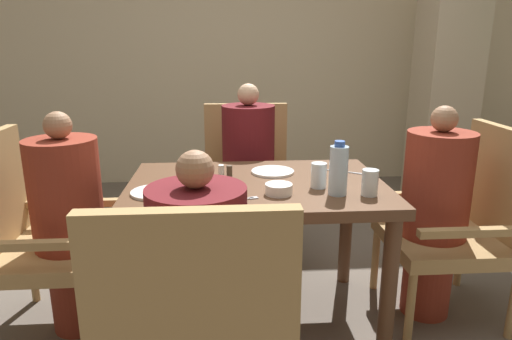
# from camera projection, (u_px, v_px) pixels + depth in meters

# --- Properties ---
(ground_plane) EXTENTS (16.00, 16.00, 0.00)m
(ground_plane) POSITION_uv_depth(u_px,v_px,m) (257.00, 317.00, 2.33)
(ground_plane) COLOR #60564C
(wall_back) EXTENTS (8.00, 0.06, 2.80)m
(wall_back) POSITION_uv_depth(u_px,v_px,m) (237.00, 38.00, 4.35)
(wall_back) COLOR beige
(wall_back) RESTS_ON ground_plane
(pillar_stone) EXTENTS (0.44, 0.44, 2.70)m
(pillar_stone) POSITION_uv_depth(u_px,v_px,m) (450.00, 44.00, 3.80)
(pillar_stone) COLOR #BCAD8E
(pillar_stone) RESTS_ON ground_plane
(dining_table) EXTENTS (1.20, 0.81, 0.72)m
(dining_table) POSITION_uv_depth(u_px,v_px,m) (257.00, 203.00, 2.16)
(dining_table) COLOR brown
(dining_table) RESTS_ON ground_plane
(chair_left_side) EXTENTS (0.56, 0.56, 0.97)m
(chair_left_side) POSITION_uv_depth(u_px,v_px,m) (36.00, 232.00, 2.12)
(chair_left_side) COLOR #A88451
(chair_left_side) RESTS_ON ground_plane
(diner_in_left_chair) EXTENTS (0.32, 0.32, 1.07)m
(diner_in_left_chair) POSITION_uv_depth(u_px,v_px,m) (69.00, 222.00, 2.12)
(diner_in_left_chair) COLOR maroon
(diner_in_left_chair) RESTS_ON ground_plane
(chair_far_side) EXTENTS (0.56, 0.56, 0.97)m
(chair_far_side) POSITION_uv_depth(u_px,v_px,m) (247.00, 177.00, 3.00)
(chair_far_side) COLOR #A88451
(chair_far_side) RESTS_ON ground_plane
(diner_in_far_chair) EXTENTS (0.32, 0.32, 1.12)m
(diner_in_far_chair) POSITION_uv_depth(u_px,v_px,m) (249.00, 173.00, 2.83)
(diner_in_far_chair) COLOR #5B1419
(diner_in_far_chair) RESTS_ON ground_plane
(chair_right_side) EXTENTS (0.56, 0.56, 0.97)m
(chair_right_side) POSITION_uv_depth(u_px,v_px,m) (463.00, 220.00, 2.27)
(chair_right_side) COLOR #A88451
(chair_right_side) RESTS_ON ground_plane
(diner_in_right_chair) EXTENTS (0.32, 0.32, 1.07)m
(diner_in_right_chair) POSITION_uv_depth(u_px,v_px,m) (434.00, 212.00, 2.24)
(diner_in_right_chair) COLOR maroon
(diner_in_right_chair) RESTS_ON ground_plane
(chair_near_corner) EXTENTS (0.56, 0.56, 0.97)m
(chair_near_corner) POSITION_uv_depth(u_px,v_px,m) (198.00, 335.00, 1.37)
(chair_near_corner) COLOR #A88451
(chair_near_corner) RESTS_ON ground_plane
(diner_in_near_chair) EXTENTS (0.32, 0.32, 1.04)m
(diner_in_near_chair) POSITION_uv_depth(u_px,v_px,m) (200.00, 299.00, 1.51)
(diner_in_near_chair) COLOR #5B1419
(diner_in_near_chair) RESTS_ON ground_plane
(plate_main_left) EXTENTS (0.22, 0.22, 0.01)m
(plate_main_left) POSITION_uv_depth(u_px,v_px,m) (156.00, 192.00, 1.98)
(plate_main_left) COLOR white
(plate_main_left) RESTS_ON dining_table
(plate_main_right) EXTENTS (0.22, 0.22, 0.01)m
(plate_main_right) POSITION_uv_depth(u_px,v_px,m) (273.00, 172.00, 2.30)
(plate_main_right) COLOR white
(plate_main_right) RESTS_ON dining_table
(teacup_with_saucer) EXTENTS (0.12, 0.12, 0.07)m
(teacup_with_saucer) POSITION_uv_depth(u_px,v_px,m) (191.00, 166.00, 2.32)
(teacup_with_saucer) COLOR white
(teacup_with_saucer) RESTS_ON dining_table
(bowl_small) EXTENTS (0.12, 0.12, 0.05)m
(bowl_small) POSITION_uv_depth(u_px,v_px,m) (279.00, 189.00, 1.97)
(bowl_small) COLOR white
(bowl_small) RESTS_ON dining_table
(water_bottle) EXTENTS (0.08, 0.08, 0.24)m
(water_bottle) POSITION_uv_depth(u_px,v_px,m) (338.00, 170.00, 1.94)
(water_bottle) COLOR silver
(water_bottle) RESTS_ON dining_table
(glass_tall_near) EXTENTS (0.07, 0.07, 0.11)m
(glass_tall_near) POSITION_uv_depth(u_px,v_px,m) (370.00, 183.00, 1.94)
(glass_tall_near) COLOR silver
(glass_tall_near) RESTS_ON dining_table
(glass_tall_mid) EXTENTS (0.07, 0.07, 0.11)m
(glass_tall_mid) POSITION_uv_depth(u_px,v_px,m) (319.00, 175.00, 2.05)
(glass_tall_mid) COLOR silver
(glass_tall_mid) RESTS_ON dining_table
(salt_shaker) EXTENTS (0.03, 0.03, 0.07)m
(salt_shaker) POSITION_uv_depth(u_px,v_px,m) (221.00, 172.00, 2.19)
(salt_shaker) COLOR white
(salt_shaker) RESTS_ON dining_table
(pepper_shaker) EXTENTS (0.03, 0.03, 0.06)m
(pepper_shaker) POSITION_uv_depth(u_px,v_px,m) (229.00, 172.00, 2.20)
(pepper_shaker) COLOR #4C3D2D
(pepper_shaker) RESTS_ON dining_table
(fork_beside_plate) EXTENTS (0.19, 0.07, 0.00)m
(fork_beside_plate) POSITION_uv_depth(u_px,v_px,m) (240.00, 200.00, 1.89)
(fork_beside_plate) COLOR silver
(fork_beside_plate) RESTS_ON dining_table
(knife_beside_plate) EXTENTS (0.19, 0.11, 0.00)m
(knife_beside_plate) POSITION_uv_depth(u_px,v_px,m) (347.00, 172.00, 2.30)
(knife_beside_plate) COLOR silver
(knife_beside_plate) RESTS_ON dining_table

